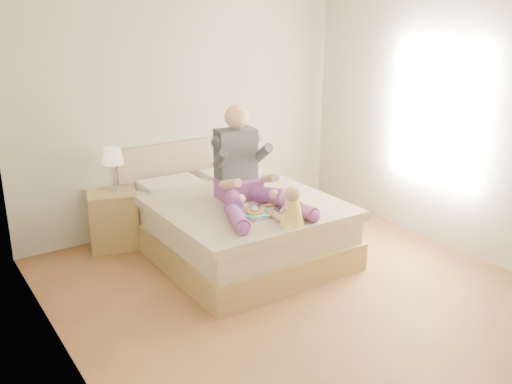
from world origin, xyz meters
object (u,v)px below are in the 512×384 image
adult (244,174)px  baby (292,209)px  nightstand (114,219)px  bed (233,222)px  tray (262,210)px

adult → baby: 0.76m
nightstand → bed: bearing=-22.2°
bed → adult: 0.62m
bed → adult: (-0.00, -0.23, 0.58)m
nightstand → baby: (1.02, -1.78, 0.45)m
bed → nightstand: bed is taller
tray → nightstand: bearing=123.4°
tray → bed: bearing=85.7°
bed → tray: bed is taller
adult → baby: size_ratio=3.37×
bed → baby: 1.07m
adult → baby: adult is taller
nightstand → tray: tray is taller
adult → nightstand: bearing=142.9°
nightstand → tray: size_ratio=1.38×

